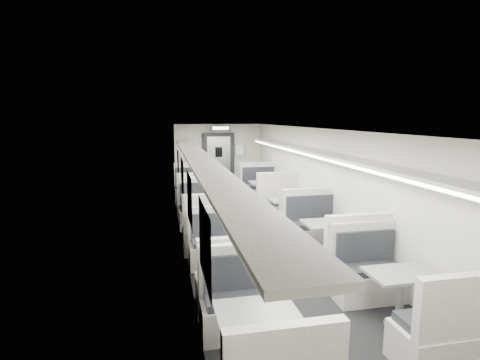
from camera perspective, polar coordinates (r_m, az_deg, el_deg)
name	(u,v)px	position (r m, az deg, el deg)	size (l,w,h in m)	color
room	(263,192)	(7.27, 3.56, -1.89)	(3.24, 12.24, 2.64)	black
booth_left_a	(196,196)	(10.83, -6.74, -2.37)	(1.14, 2.31, 1.24)	white
booth_left_b	(206,220)	(8.31, -5.17, -6.09)	(1.12, 2.26, 1.21)	white
booth_left_c	(222,261)	(6.17, -2.68, -12.27)	(0.97, 1.97, 1.05)	white
booth_left_d	(256,340)	(4.22, 2.42, -23.16)	(1.00, 2.03, 1.09)	white
booth_right_a	(267,195)	(10.78, 4.11, -2.36)	(1.15, 2.33, 1.25)	white
booth_right_b	(287,213)	(9.11, 7.19, -5.06)	(0.97, 1.97, 1.05)	white
booth_right_c	(329,243)	(7.03, 13.38, -9.28)	(1.11, 2.25, 1.21)	white
booth_right_d	(400,299)	(5.37, 23.18, -16.30)	(1.03, 2.08, 1.11)	white
passenger	(216,192)	(9.47, -3.66, -1.88)	(0.56, 0.37, 1.53)	black
window_a	(178,165)	(10.37, -9.40, 2.29)	(0.02, 1.18, 0.84)	black
window_b	(182,177)	(8.19, -8.77, 0.38)	(0.02, 1.18, 0.84)	black
window_c	(190,199)	(6.03, -7.68, -2.90)	(0.02, 1.18, 0.84)	black
window_d	(205,245)	(3.92, -5.38, -9.77)	(0.02, 1.18, 0.84)	black
luggage_rack_left	(200,159)	(6.65, -6.12, 3.24)	(0.46, 10.40, 0.09)	white
luggage_rack_right	(331,156)	(7.32, 13.70, 3.60)	(0.46, 10.40, 0.09)	white
vestibule_door	(219,164)	(13.05, -3.27, 2.51)	(1.10, 0.13, 2.10)	black
exit_sign	(220,128)	(12.47, -3.00, 7.91)	(0.62, 0.12, 0.16)	black
wall_notice	(240,150)	(13.12, -0.03, 4.59)	(0.32, 0.02, 0.40)	white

